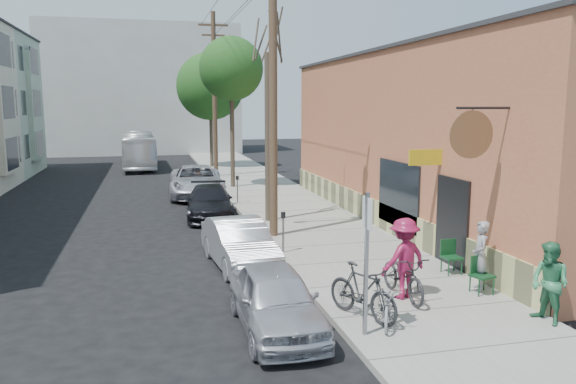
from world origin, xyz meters
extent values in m
plane|color=black|center=(0.00, 0.00, 0.00)|extent=(120.00, 120.00, 0.00)
cube|color=gray|center=(4.25, 11.00, 0.07)|extent=(4.50, 58.00, 0.15)
cube|color=#AE6040|center=(9.00, 5.00, 3.25)|extent=(5.00, 20.00, 6.50)
cube|color=#2B2B2D|center=(9.00, 5.00, 6.55)|extent=(5.20, 20.20, 0.12)
cube|color=#C0BD78|center=(6.48, 5.00, 0.55)|extent=(0.10, 20.00, 1.10)
cube|color=black|center=(6.47, -1.00, 1.30)|extent=(0.10, 1.60, 2.60)
cube|color=black|center=(6.47, 2.50, 1.60)|extent=(0.08, 3.00, 2.20)
cylinder|color=brown|center=(5.55, -3.20, 3.90)|extent=(1.10, 0.06, 1.10)
cube|color=gold|center=(6.00, -0.20, 3.10)|extent=(1.00, 0.08, 0.45)
cube|color=#9FB398|center=(-9.25, 26.00, 4.50)|extent=(1.10, 3.20, 7.00)
cube|color=#B8B7B2|center=(-2.00, 42.00, 6.00)|extent=(18.00, 8.00, 12.00)
cube|color=slate|center=(2.35, -4.94, 1.55)|extent=(0.07, 0.07, 2.80)
cube|color=silver|center=(2.35, -4.94, 2.55)|extent=(0.02, 0.45, 0.60)
cylinder|color=slate|center=(2.25, 1.45, 0.70)|extent=(0.06, 0.06, 1.10)
cylinder|color=black|center=(2.25, 1.45, 1.30)|extent=(0.14, 0.14, 0.18)
cylinder|color=slate|center=(2.25, 10.42, 0.70)|extent=(0.06, 0.06, 1.10)
cylinder|color=black|center=(2.25, 10.42, 1.30)|extent=(0.14, 0.14, 0.18)
cylinder|color=#503A28|center=(2.45, 3.70, 5.15)|extent=(0.28, 0.28, 10.00)
cylinder|color=#503A28|center=(2.45, 20.48, 5.15)|extent=(0.28, 0.28, 10.00)
cube|color=#503A28|center=(2.45, 20.48, 9.35)|extent=(1.80, 0.12, 0.12)
cube|color=#503A28|center=(2.45, 20.48, 8.75)|extent=(1.40, 0.10, 0.10)
cylinder|color=#44392C|center=(2.80, 6.23, 3.32)|extent=(0.24, 0.24, 6.35)
cylinder|color=#44392C|center=(2.80, 15.60, 3.13)|extent=(0.24, 0.24, 5.95)
sphere|color=#23521C|center=(2.80, 15.60, 6.48)|extent=(3.40, 3.40, 3.40)
cylinder|color=#44392C|center=(2.80, 26.10, 2.85)|extent=(0.24, 0.24, 5.40)
sphere|color=#23521C|center=(2.80, 26.10, 5.88)|extent=(4.79, 4.79, 4.79)
imported|color=gray|center=(6.02, -3.09, 1.00)|extent=(0.59, 0.72, 1.69)
imported|color=#30794E|center=(6.20, -5.29, 1.00)|extent=(0.77, 0.92, 1.69)
imported|color=maroon|center=(3.99, -3.17, 1.09)|extent=(1.36, 1.01, 1.88)
imported|color=black|center=(3.99, -3.17, 0.67)|extent=(0.73, 2.00, 1.04)
imported|color=black|center=(2.61, -4.14, 0.72)|extent=(1.29, 1.96, 1.15)
imported|color=gray|center=(3.01, -4.51, 0.57)|extent=(1.17, 1.67, 0.83)
imported|color=#BBBBC4|center=(0.80, -3.96, 0.65)|extent=(1.55, 3.83, 1.31)
imported|color=silver|center=(0.80, 0.72, 0.68)|extent=(1.83, 4.23, 1.35)
imported|color=black|center=(0.72, 8.01, 0.65)|extent=(2.18, 4.59, 1.29)
imported|color=#BBBBC3|center=(0.65, 13.54, 0.78)|extent=(2.87, 5.73, 1.56)
imported|color=white|center=(-2.34, 27.92, 1.32)|extent=(2.46, 9.52, 2.64)
camera|label=1|loc=(-1.59, -14.63, 4.57)|focal=35.00mm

